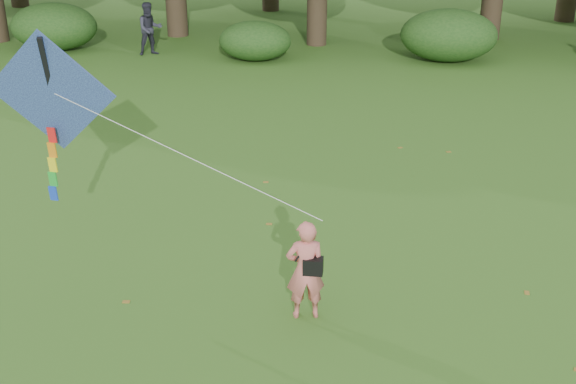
# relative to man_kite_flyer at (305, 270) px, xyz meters

# --- Properties ---
(ground) EXTENTS (100.00, 100.00, 0.00)m
(ground) POSITION_rel_man_kite_flyer_xyz_m (0.40, -0.64, -0.82)
(ground) COLOR #265114
(ground) RESTS_ON ground
(man_kite_flyer) EXTENTS (0.67, 0.52, 1.64)m
(man_kite_flyer) POSITION_rel_man_kite_flyer_xyz_m (0.00, 0.00, 0.00)
(man_kite_flyer) COLOR #D46A64
(man_kite_flyer) RESTS_ON ground
(bystander_left) EXTENTS (1.20, 1.13, 1.96)m
(bystander_left) POSITION_rel_man_kite_flyer_xyz_m (-7.66, 16.79, 0.16)
(bystander_left) COLOR #2A2937
(bystander_left) RESTS_ON ground
(crossbody_bag) EXTENTS (0.43, 0.20, 0.68)m
(crossbody_bag) POSITION_rel_man_kite_flyer_xyz_m (0.12, -0.03, 0.11)
(crossbody_bag) COLOR black
(crossbody_bag) RESTS_ON ground
(flying_kite) EXTENTS (5.46, 1.36, 2.94)m
(flying_kite) POSITION_rel_man_kite_flyer_xyz_m (-4.13, 0.92, 2.33)
(flying_kite) COLOR #2857B1
(flying_kite) RESTS_ON ground
(shrub_band) EXTENTS (39.15, 3.22, 1.88)m
(shrub_band) POSITION_rel_man_kite_flyer_xyz_m (-0.32, 16.96, 0.04)
(shrub_band) COLOR #264919
(shrub_band) RESTS_ON ground
(fallen_leaves) EXTENTS (8.74, 8.77, 0.01)m
(fallen_leaves) POSITION_rel_man_kite_flyer_xyz_m (2.29, 3.54, -0.82)
(fallen_leaves) COLOR olive
(fallen_leaves) RESTS_ON ground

